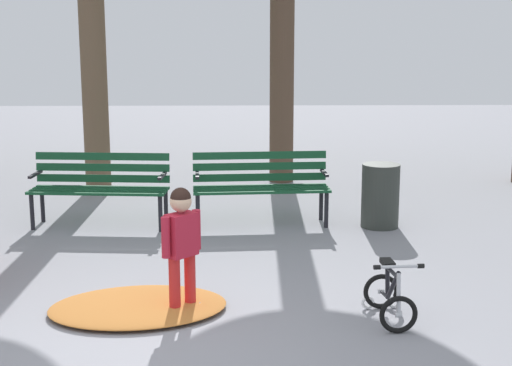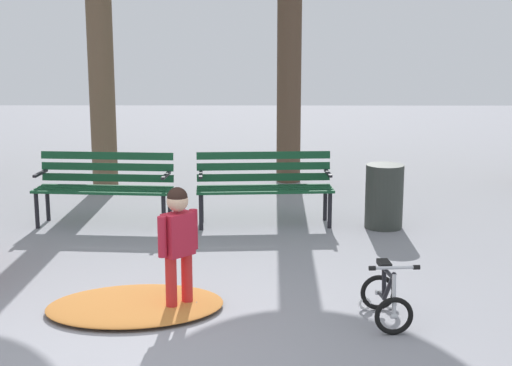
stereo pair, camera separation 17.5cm
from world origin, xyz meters
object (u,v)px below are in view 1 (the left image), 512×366
park_bench_left (261,182)px  child_standing (182,240)px  kids_bicycle (390,296)px  trash_bin (380,196)px  park_bench_far_left (101,183)px

park_bench_left → child_standing: child_standing is taller
kids_bicycle → trash_bin: bearing=81.2°
park_bench_far_left → park_bench_left: 1.89m
park_bench_far_left → kids_bicycle: park_bench_far_left is taller
child_standing → trash_bin: (2.11, 2.67, -0.24)m
park_bench_left → kids_bicycle: size_ratio=2.80×
park_bench_left → kids_bicycle: bearing=-72.8°
park_bench_far_left → park_bench_left: (1.89, 0.04, 0.00)m
park_bench_left → kids_bicycle: park_bench_left is taller
child_standing → kids_bicycle: 1.73m
park_bench_left → kids_bicycle: (0.95, -3.07, -0.31)m
park_bench_left → trash_bin: size_ratio=2.17×
kids_bicycle → park_bench_left: bearing=107.2°
child_standing → trash_bin: child_standing is taller
park_bench_left → child_standing: bearing=-104.1°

